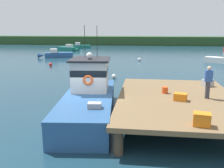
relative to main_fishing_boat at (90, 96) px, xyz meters
The scene contains 15 objects.
ground_plane 1.06m from the main_fishing_boat, 114.70° to the right, with size 200.00×200.00×0.00m, color #193847.
dock 4.67m from the main_fishing_boat, ahead, with size 6.00×9.00×1.20m.
main_fishing_boat is the anchor object (origin of this frame).
crate_single_by_cleat 4.82m from the main_fishing_boat, 10.94° to the right, with size 0.60×0.44×0.36m, color orange.
crate_stack_mid_dock 7.20m from the main_fishing_boat, 19.94° to the left, with size 0.60×0.44×0.42m, color #9E9EA3.
crate_stack_near_edge 6.55m from the main_fishing_boat, 39.68° to the right, with size 0.60×0.44×0.48m, color orange.
bait_bucket 4.12m from the main_fishing_boat, ahead, with size 0.32×0.32×0.34m, color #E04C19.
deckhand_by_the_boat 6.19m from the main_fishing_boat, ahead, with size 0.36×0.22×1.63m.
moored_boat_mid_harbor 47.54m from the main_fishing_boat, 105.27° to the left, with size 5.58×2.67×1.40m.
moored_boat_near_channel 41.06m from the main_fishing_boat, 108.73° to the left, with size 5.43×3.42×1.40m.
moored_boat_far_left 28.83m from the main_fishing_boat, 113.17° to the left, with size 5.59×3.06×1.42m.
mooring_buoy_inshore 23.93m from the main_fishing_boat, 84.73° to the left, with size 0.44×0.44×0.44m, color silver.
mooring_buoy_spare_mooring 19.30m from the main_fishing_boat, 117.11° to the left, with size 0.41×0.41×0.41m, color red.
mooring_buoy_outer 10.15m from the main_fishing_boat, 89.34° to the left, with size 0.43×0.43×0.43m, color silver.
far_shoreline 61.69m from the main_fishing_boat, 90.13° to the left, with size 120.00×8.00×2.40m, color #284723.
Camera 1 is at (3.08, -12.74, 4.62)m, focal length 40.41 mm.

